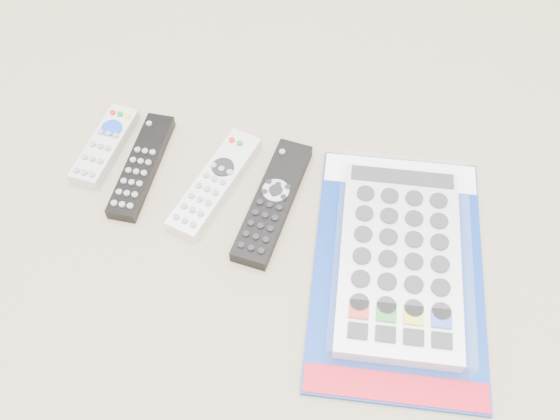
% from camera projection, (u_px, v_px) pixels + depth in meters
% --- Properties ---
extents(remote_small_grey, '(0.05, 0.15, 0.02)m').
position_uv_depth(remote_small_grey, '(105.00, 146.00, 0.93)').
color(remote_small_grey, '#B4B4B7').
rests_on(remote_small_grey, ground).
extents(remote_slim_black, '(0.05, 0.19, 0.02)m').
position_uv_depth(remote_slim_black, '(142.00, 166.00, 0.91)').
color(remote_slim_black, black).
rests_on(remote_slim_black, ground).
extents(remote_silver_dvd, '(0.09, 0.20, 0.02)m').
position_uv_depth(remote_silver_dvd, '(215.00, 183.00, 0.89)').
color(remote_silver_dvd, silver).
rests_on(remote_silver_dvd, ground).
extents(remote_large_black, '(0.06, 0.21, 0.02)m').
position_uv_depth(remote_large_black, '(273.00, 202.00, 0.87)').
color(remote_large_black, black).
rests_on(remote_large_black, ground).
extents(jumbo_remote_packaged, '(0.27, 0.39, 0.05)m').
position_uv_depth(jumbo_remote_packaged, '(400.00, 258.00, 0.81)').
color(jumbo_remote_packaged, navy).
rests_on(jumbo_remote_packaged, ground).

